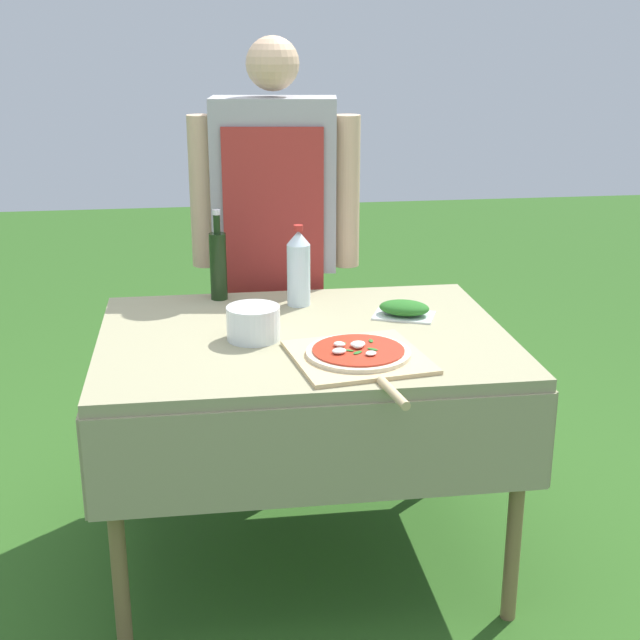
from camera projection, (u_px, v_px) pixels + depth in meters
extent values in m
plane|color=#2D5B1E|center=(305.00, 556.00, 2.90)|extent=(12.00, 12.00, 0.00)
cube|color=gray|center=(304.00, 339.00, 2.67)|extent=(1.22, 0.91, 0.04)
cube|color=gray|center=(326.00, 456.00, 2.29)|extent=(1.22, 0.01, 0.28)
cube|color=gray|center=(288.00, 338.00, 3.15)|extent=(1.22, 0.01, 0.28)
cube|color=gray|center=(99.00, 399.00, 2.64)|extent=(0.01, 0.91, 0.28)
cube|color=gray|center=(497.00, 377.00, 2.80)|extent=(0.01, 0.91, 0.28)
cylinder|color=olive|center=(117.00, 536.00, 2.34)|extent=(0.04, 0.04, 0.73)
cylinder|color=olive|center=(516.00, 506.00, 2.49)|extent=(0.04, 0.04, 0.73)
cylinder|color=olive|center=(134.00, 413.00, 3.09)|extent=(0.04, 0.04, 0.73)
cylinder|color=olive|center=(441.00, 395.00, 3.23)|extent=(0.04, 0.04, 0.73)
cylinder|color=#333D56|center=(298.00, 369.00, 3.38)|extent=(0.12, 0.12, 0.81)
cylinder|color=#333D56|center=(257.00, 369.00, 3.38)|extent=(0.12, 0.12, 0.81)
cube|color=#99999E|center=(275.00, 184.00, 3.16)|extent=(0.46, 0.24, 0.60)
cube|color=#9E2D28|center=(274.00, 253.00, 3.13)|extent=(0.35, 0.06, 0.88)
cylinder|color=tan|center=(346.00, 192.00, 3.17)|extent=(0.09, 0.09, 0.54)
cylinder|color=tan|center=(203.00, 192.00, 3.17)|extent=(0.09, 0.09, 0.54)
sphere|color=tan|center=(273.00, 63.00, 3.03)|extent=(0.18, 0.18, 0.18)
cube|color=#D1B27F|center=(358.00, 357.00, 2.46)|extent=(0.40, 0.40, 0.01)
cylinder|color=#D1B27F|center=(393.00, 393.00, 2.22)|extent=(0.05, 0.18, 0.02)
cylinder|color=beige|center=(358.00, 353.00, 2.45)|extent=(0.29, 0.29, 0.01)
cylinder|color=red|center=(358.00, 350.00, 2.45)|extent=(0.26, 0.26, 0.00)
ellipsoid|color=white|center=(371.00, 353.00, 2.40)|extent=(0.04, 0.04, 0.01)
ellipsoid|color=white|center=(339.00, 344.00, 2.47)|extent=(0.05, 0.04, 0.01)
ellipsoid|color=white|center=(358.00, 344.00, 2.47)|extent=(0.06, 0.06, 0.01)
ellipsoid|color=white|center=(339.00, 351.00, 2.42)|extent=(0.05, 0.05, 0.01)
ellipsoid|color=white|center=(358.00, 345.00, 2.46)|extent=(0.04, 0.05, 0.02)
ellipsoid|color=#286B23|center=(343.00, 344.00, 2.48)|extent=(0.03, 0.03, 0.00)
ellipsoid|color=#286B23|center=(373.00, 349.00, 2.44)|extent=(0.03, 0.03, 0.00)
ellipsoid|color=#286B23|center=(371.00, 341.00, 2.51)|extent=(0.01, 0.03, 0.00)
ellipsoid|color=#286B23|center=(358.00, 352.00, 2.42)|extent=(0.03, 0.03, 0.00)
ellipsoid|color=#286B23|center=(349.00, 350.00, 2.43)|extent=(0.03, 0.02, 0.00)
cylinder|color=black|center=(218.00, 266.00, 2.97)|extent=(0.06, 0.06, 0.22)
cylinder|color=black|center=(217.00, 224.00, 2.92)|extent=(0.02, 0.02, 0.06)
cylinder|color=silver|center=(216.00, 212.00, 2.91)|extent=(0.03, 0.03, 0.02)
cylinder|color=silver|center=(299.00, 275.00, 2.91)|extent=(0.08, 0.08, 0.20)
cone|color=silver|center=(298.00, 238.00, 2.87)|extent=(0.08, 0.08, 0.05)
cylinder|color=#B22823|center=(298.00, 228.00, 2.86)|extent=(0.03, 0.03, 0.02)
cube|color=silver|center=(404.00, 316.00, 2.82)|extent=(0.22, 0.19, 0.01)
ellipsoid|color=#286B23|center=(404.00, 308.00, 2.81)|extent=(0.19, 0.16, 0.05)
cylinder|color=silver|center=(253.00, 323.00, 2.60)|extent=(0.16, 0.16, 0.10)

